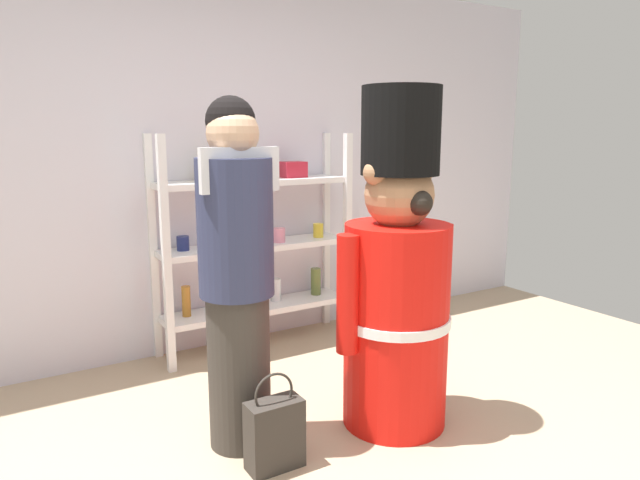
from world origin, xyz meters
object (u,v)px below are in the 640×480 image
(person_shopper, at_px, (236,270))
(shopping_bag, at_px, (275,433))
(teddy_bear_guard, at_px, (397,284))
(merchandise_shelf, at_px, (256,243))

(person_shopper, xyz_separation_m, shopping_bag, (0.04, -0.28, -0.71))
(teddy_bear_guard, relative_size, shopping_bag, 3.76)
(teddy_bear_guard, height_order, shopping_bag, teddy_bear_guard)
(merchandise_shelf, xyz_separation_m, person_shopper, (-0.65, -1.17, 0.13))
(merchandise_shelf, bearing_deg, teddy_bear_guard, -84.55)
(merchandise_shelf, bearing_deg, shopping_bag, -112.45)
(teddy_bear_guard, relative_size, person_shopper, 1.03)
(merchandise_shelf, relative_size, person_shopper, 0.90)
(merchandise_shelf, height_order, teddy_bear_guard, teddy_bear_guard)
(merchandise_shelf, height_order, person_shopper, person_shopper)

